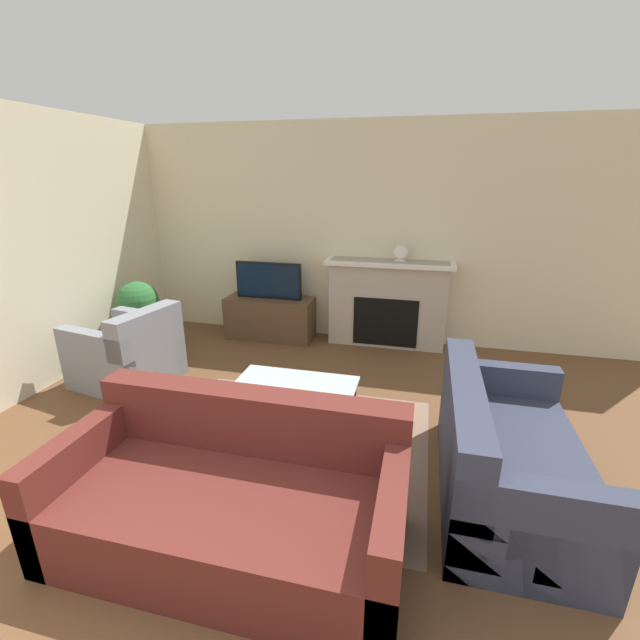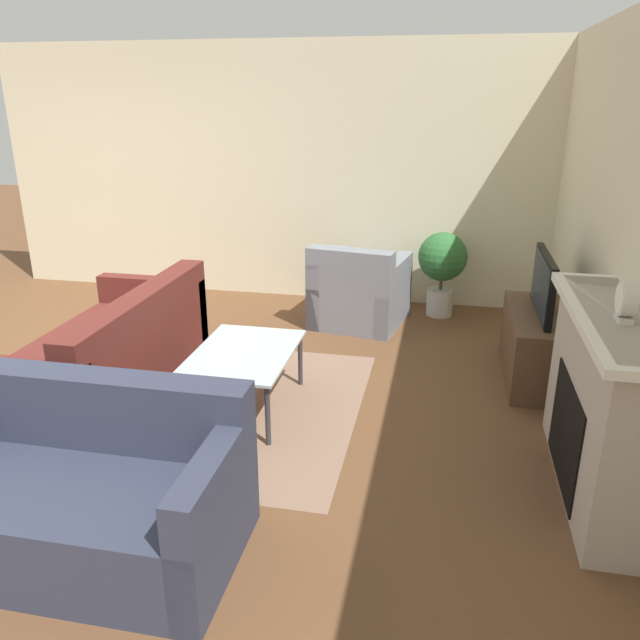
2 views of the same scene
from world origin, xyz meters
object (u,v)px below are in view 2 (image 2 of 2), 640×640
object	(u,v)px
couch_loveseat	(85,495)
potted_plant	(442,263)
couch_sectional	(106,359)
armchair_by_window	(359,294)
coffee_table	(244,357)
tv	(543,285)
mantel_clock	(626,301)

from	to	relation	value
couch_loveseat	potted_plant	bearing A→B (deg)	67.09
couch_sectional	armchair_by_window	world-z (taller)	same
couch_sectional	couch_loveseat	bearing A→B (deg)	26.19
armchair_by_window	coffee_table	xyz separation A→B (m)	(1.96, -0.56, 0.11)
couch_sectional	coffee_table	world-z (taller)	couch_sectional
tv	couch_loveseat	xyz separation A→B (m)	(2.54, -2.44, -0.49)
couch_sectional	mantel_clock	distance (m)	3.55
tv	mantel_clock	bearing A→B (deg)	5.05
couch_loveseat	tv	bearing A→B (deg)	46.16
couch_loveseat	coffee_table	world-z (taller)	couch_loveseat
armchair_by_window	mantel_clock	distance (m)	3.26
couch_loveseat	armchair_by_window	xyz separation A→B (m)	(-3.52, 0.87, 0.00)
couch_sectional	potted_plant	xyz separation A→B (m)	(-2.34, 2.44, 0.27)
couch_loveseat	coffee_table	bearing A→B (deg)	78.52
coffee_table	potted_plant	distance (m)	2.72
coffee_table	potted_plant	bearing A→B (deg)	150.40
couch_loveseat	mantel_clock	world-z (taller)	mantel_clock
tv	couch_sectional	distance (m)	3.39
couch_sectional	armchair_by_window	distance (m)	2.55
potted_plant	mantel_clock	bearing A→B (deg)	16.96
couch_loveseat	armchair_by_window	distance (m)	3.63
coffee_table	mantel_clock	bearing A→B (deg)	73.50
tv	couch_sectional	world-z (taller)	tv
mantel_clock	armchair_by_window	bearing A→B (deg)	-146.95
coffee_table	couch_loveseat	bearing A→B (deg)	-11.48
couch_sectional	armchair_by_window	size ratio (longest dim) A/B	1.95
couch_sectional	coffee_table	size ratio (longest dim) A/B	1.97
potted_plant	couch_loveseat	bearing A→B (deg)	-22.91
potted_plant	tv	bearing A→B (deg)	29.31
couch_sectional	couch_loveseat	xyz separation A→B (m)	(1.59, 0.78, 0.01)
armchair_by_window	potted_plant	world-z (taller)	potted_plant
armchair_by_window	mantel_clock	size ratio (longest dim) A/B	4.89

